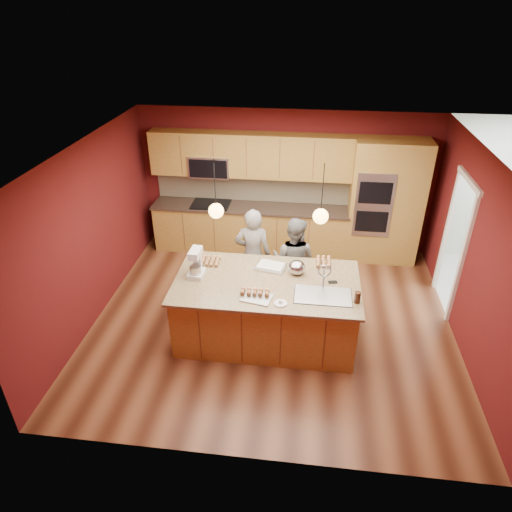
# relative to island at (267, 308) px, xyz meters

# --- Properties ---
(floor) EXTENTS (5.50, 5.50, 0.00)m
(floor) POSITION_rel_island_xyz_m (0.04, 0.38, -0.49)
(floor) COLOR #452113
(floor) RESTS_ON ground
(ceiling) EXTENTS (5.50, 5.50, 0.00)m
(ceiling) POSITION_rel_island_xyz_m (0.04, 0.38, 2.21)
(ceiling) COLOR silver
(ceiling) RESTS_ON ground
(wall_back) EXTENTS (5.50, 0.00, 5.50)m
(wall_back) POSITION_rel_island_xyz_m (0.04, 2.88, 0.86)
(wall_back) COLOR #521112
(wall_back) RESTS_ON ground
(wall_front) EXTENTS (5.50, 0.00, 5.50)m
(wall_front) POSITION_rel_island_xyz_m (0.04, -2.12, 0.86)
(wall_front) COLOR #521112
(wall_front) RESTS_ON ground
(wall_left) EXTENTS (0.00, 5.00, 5.00)m
(wall_left) POSITION_rel_island_xyz_m (-2.71, 0.38, 0.86)
(wall_left) COLOR #521112
(wall_left) RESTS_ON ground
(wall_right) EXTENTS (0.00, 5.00, 5.00)m
(wall_right) POSITION_rel_island_xyz_m (2.79, 0.38, 0.86)
(wall_right) COLOR #521112
(wall_right) RESTS_ON ground
(cabinet_run) EXTENTS (3.74, 0.64, 2.30)m
(cabinet_run) POSITION_rel_island_xyz_m (-0.64, 2.63, 0.50)
(cabinet_run) COLOR olive
(cabinet_run) RESTS_ON floor
(oven_column) EXTENTS (1.30, 0.62, 2.30)m
(oven_column) POSITION_rel_island_xyz_m (1.89, 2.58, 0.66)
(oven_column) COLOR olive
(oven_column) RESTS_ON floor
(doorway_trim) EXTENTS (0.08, 1.11, 2.20)m
(doorway_trim) POSITION_rel_island_xyz_m (2.77, 1.18, 0.56)
(doorway_trim) COLOR white
(doorway_trim) RESTS_ON wall_right
(pendant_left) EXTENTS (0.20, 0.20, 0.80)m
(pendant_left) POSITION_rel_island_xyz_m (-0.69, 0.00, 1.52)
(pendant_left) COLOR black
(pendant_left) RESTS_ON ceiling
(pendant_right) EXTENTS (0.20, 0.20, 0.80)m
(pendant_right) POSITION_rel_island_xyz_m (0.66, 0.00, 1.52)
(pendant_right) COLOR black
(pendant_right) RESTS_ON ceiling
(island) EXTENTS (2.60, 1.45, 1.34)m
(island) POSITION_rel_island_xyz_m (0.00, 0.00, 0.00)
(island) COLOR olive
(island) RESTS_ON floor
(person_left) EXTENTS (0.60, 0.41, 1.60)m
(person_left) POSITION_rel_island_xyz_m (-0.34, 0.98, 0.31)
(person_left) COLOR black
(person_left) RESTS_ON floor
(person_right) EXTENTS (0.85, 0.74, 1.49)m
(person_right) POSITION_rel_island_xyz_m (0.32, 0.98, 0.25)
(person_right) COLOR slate
(person_right) RESTS_ON floor
(stand_mixer) EXTENTS (0.23, 0.31, 0.41)m
(stand_mixer) POSITION_rel_island_xyz_m (-1.03, 0.05, 0.65)
(stand_mixer) COLOR silver
(stand_mixer) RESTS_ON island
(sheet_cake) EXTENTS (0.49, 0.40, 0.05)m
(sheet_cake) POSITION_rel_island_xyz_m (0.01, 0.37, 0.49)
(sheet_cake) COLOR silver
(sheet_cake) RESTS_ON island
(cooling_rack) EXTENTS (0.44, 0.35, 0.02)m
(cooling_rack) POSITION_rel_island_xyz_m (-0.11, -0.42, 0.48)
(cooling_rack) COLOR #B4B7BC
(cooling_rack) RESTS_ON island
(mixing_bowl) EXTENTS (0.25, 0.25, 0.21)m
(mixing_bowl) POSITION_rel_island_xyz_m (0.39, 0.26, 0.57)
(mixing_bowl) COLOR #ABAEB3
(mixing_bowl) RESTS_ON island
(plate) EXTENTS (0.17, 0.17, 0.01)m
(plate) POSITION_rel_island_xyz_m (0.22, -0.50, 0.48)
(plate) COLOR white
(plate) RESTS_ON island
(tumbler) EXTENTS (0.08, 0.08, 0.16)m
(tumbler) POSITION_rel_island_xyz_m (1.21, -0.35, 0.55)
(tumbler) COLOR #32170B
(tumbler) RESTS_ON island
(phone) EXTENTS (0.14, 0.09, 0.01)m
(phone) POSITION_rel_island_xyz_m (0.90, 0.09, 0.47)
(phone) COLOR black
(phone) RESTS_ON island
(cupcakes_left) EXTENTS (0.29, 0.29, 0.07)m
(cupcakes_left) POSITION_rel_island_xyz_m (-0.91, 0.40, 0.50)
(cupcakes_left) COLOR tan
(cupcakes_left) RESTS_ON island
(cupcakes_rack) EXTENTS (0.40, 0.16, 0.07)m
(cupcakes_rack) POSITION_rel_island_xyz_m (-0.14, -0.35, 0.52)
(cupcakes_rack) COLOR tan
(cupcakes_rack) RESTS_ON island
(cupcakes_right) EXTENTS (0.24, 0.32, 0.07)m
(cupcakes_right) POSITION_rel_island_xyz_m (0.77, 0.58, 0.50)
(cupcakes_right) COLOR tan
(cupcakes_right) RESTS_ON island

